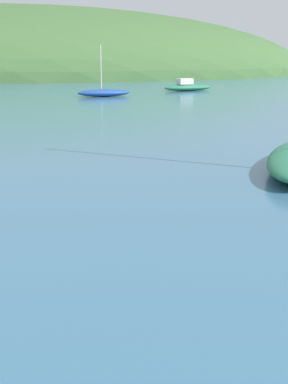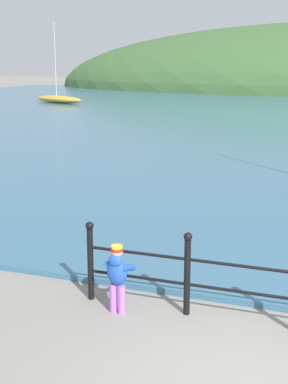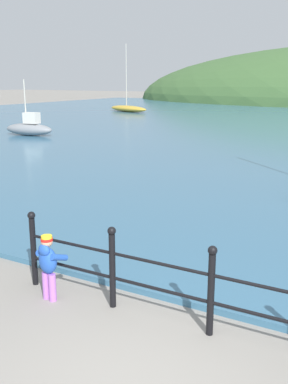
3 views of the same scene
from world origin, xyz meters
TOP-DOWN VIEW (x-y plane):
  - water at (0.00, 32.00)m, footprint 80.00×60.00m
  - far_hillside at (0.00, 67.39)m, footprint 72.91×40.10m
  - boat_white_sailboat at (1.83, 31.30)m, footprint 3.13×1.18m
  - boat_blue_hull at (8.39, 34.90)m, footprint 3.76×1.81m

SIDE VIEW (x-z plane):
  - far_hillside at x=0.00m, z-range -8.13..8.13m
  - water at x=0.00m, z-range 0.00..0.10m
  - boat_white_sailboat at x=1.83m, z-range -1.13..1.78m
  - boat_blue_hull at x=8.39m, z-range -0.05..0.78m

